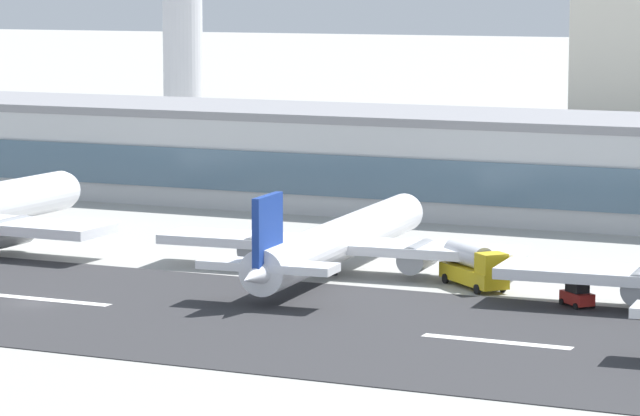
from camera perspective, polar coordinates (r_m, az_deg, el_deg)
ground_plane at (r=146.20m, az=-9.79°, el=-3.23°), size 1400.00×1400.00×0.00m
runway_strip at (r=147.64m, az=-9.40°, el=-3.10°), size 800.00×34.44×0.08m
runway_centreline_dash_4 at (r=147.26m, az=-9.18°, el=-3.10°), size 12.00×1.20×0.01m
runway_centreline_dash_5 at (r=129.45m, az=6.03°, el=-4.54°), size 12.00×1.20×0.01m
terminal_building at (r=200.60m, az=5.64°, el=1.51°), size 204.01×21.95×11.89m
airliner_navy_tail_gate_1 at (r=157.82m, az=0.51°, el=-1.19°), size 35.73×45.91×9.58m
service_fuel_truck_0 at (r=151.81m, az=5.26°, el=-1.97°), size 8.09×7.58×3.95m
service_baggage_tug_1 at (r=144.09m, az=8.74°, el=-2.94°), size 3.45×3.33×2.20m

